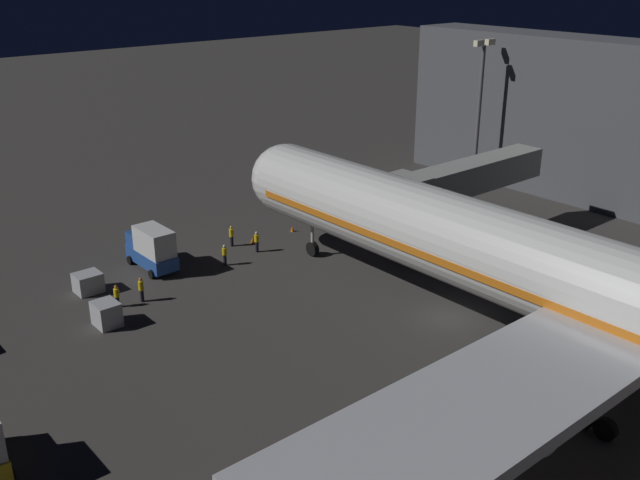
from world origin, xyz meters
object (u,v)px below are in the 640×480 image
baggage_container_far_row (88,283)px  ground_crew_under_port_wing (117,295)px  ops_van (152,248)px  ground_crew_near_nose_gear (141,288)px  traffic_cone_nose_port (292,229)px  apron_floodlight_mast (480,103)px  airliner_at_gate (632,304)px  jet_bridge (454,182)px  traffic_cone_nose_starboard (253,240)px  ground_crew_by_tug (232,235)px  ground_crew_by_belt_loader (225,254)px  baggage_container_near_belt (107,314)px  ground_crew_marshaller_fwd (257,241)px

baggage_container_far_row → ground_crew_under_port_wing: (-0.51, 3.73, 0.20)m
ops_van → ground_crew_near_nose_gear: size_ratio=2.76×
ground_crew_near_nose_gear → ground_crew_under_port_wing: 1.78m
ops_van → traffic_cone_nose_port: bearing=177.0°
apron_floodlight_mast → ground_crew_under_port_wing: 42.96m
airliner_at_gate → ground_crew_near_nose_gear: airliner_at_gate is taller
jet_bridge → traffic_cone_nose_starboard: (12.28, -11.67, -5.59)m
ground_crew_near_nose_gear → apron_floodlight_mast: bearing=-176.8°
ground_crew_by_tug → ground_crew_by_belt_loader: bearing=48.5°
ops_van → ground_crew_under_port_wing: ops_van is taller
apron_floodlight_mast → ground_crew_by_belt_loader: 33.21m
traffic_cone_nose_port → baggage_container_near_belt: bearing=16.1°
baggage_container_far_row → ground_crew_marshaller_fwd: (-14.07, 1.76, 0.27)m
traffic_cone_nose_port → traffic_cone_nose_starboard: (4.40, 0.00, 0.00)m
ground_crew_by_belt_loader → baggage_container_far_row: bearing=-12.8°
ground_crew_by_tug → ops_van: bearing=-0.9°
apron_floodlight_mast → ground_crew_by_tug: bearing=-4.9°
ops_van → apron_floodlight_mast: bearing=175.9°
ground_crew_under_port_wing → ops_van: bearing=-139.0°
ops_van → baggage_container_near_belt: (6.99, 6.63, -0.93)m
apron_floodlight_mast → ops_van: 37.69m
airliner_at_gate → baggage_container_far_row: (17.14, -32.36, -5.03)m
jet_bridge → traffic_cone_nose_port: jet_bridge is taller
ground_crew_by_belt_loader → traffic_cone_nose_port: (-8.89, -2.50, -0.70)m
airliner_at_gate → ground_crew_marshaller_fwd: size_ratio=36.72×
airliner_at_gate → ops_van: 35.31m
apron_floodlight_mast → traffic_cone_nose_port: size_ratio=28.08×
ground_crew_by_belt_loader → ground_crew_under_port_wing: size_ratio=1.03×
ground_crew_under_port_wing → jet_bridge: bearing=163.7°
ground_crew_by_belt_loader → traffic_cone_nose_port: size_ratio=3.20×
baggage_container_near_belt → ground_crew_near_nose_gear: 3.91m
airliner_at_gate → baggage_container_near_belt: airliner_at_gate is taller
apron_floodlight_mast → baggage_container_far_row: size_ratio=8.22×
jet_bridge → ground_crew_near_nose_gear: size_ratio=9.69×
baggage_container_far_row → ground_crew_marshaller_fwd: ground_crew_marshaller_fwd is taller
ground_crew_by_belt_loader → ground_crew_under_port_wing: bearing=7.8°
baggage_container_far_row → ground_crew_by_tug: bearing=-176.9°
ground_crew_near_nose_gear → ground_crew_by_belt_loader: 8.37m
ground_crew_by_belt_loader → ground_crew_by_tug: (-2.74, -3.09, 0.04)m
airliner_at_gate → ground_crew_near_nose_gear: size_ratio=35.72×
ground_crew_near_nose_gear → airliner_at_gate: bearing=117.7°
traffic_cone_nose_port → ground_crew_marshaller_fwd: bearing=19.6°
ground_crew_near_nose_gear → jet_bridge: bearing=163.3°
baggage_container_near_belt → ground_crew_by_tug: size_ratio=0.99×
airliner_at_gate → baggage_container_far_row: airliner_at_gate is taller
baggage_container_near_belt → ground_crew_by_belt_loader: ground_crew_by_belt_loader is taller
ground_crew_under_port_wing → ground_crew_near_nose_gear: bearing=169.6°
apron_floodlight_mast → baggage_container_near_belt: (43.87, 3.98, -8.27)m
baggage_container_far_row → ground_crew_by_belt_loader: size_ratio=1.07×
ground_crew_marshaller_fwd → traffic_cone_nose_starboard: (-0.87, -1.88, -0.74)m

